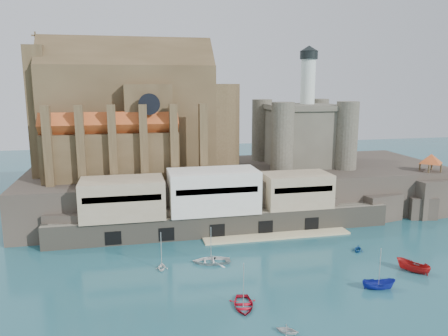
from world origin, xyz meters
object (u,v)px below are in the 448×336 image
church (138,119)px  boat_0 (243,307)px  pavilion (431,160)px  boat_1 (287,333)px  boat_2 (378,289)px  castle_keep (302,131)px

church → boat_0: church is taller
pavilion → boat_1: size_ratio=2.26×
boat_1 → boat_0: bearing=60.5°
boat_1 → boat_2: size_ratio=0.57×
castle_keep → pavilion: size_ratio=4.58×
church → pavilion: church is taller
castle_keep → boat_0: (-27.91, -48.66, -18.31)m
church → boat_0: size_ratio=8.33×
pavilion → boat_2: bearing=-134.9°
pavilion → boat_1: pavilion is taller
church → castle_keep: church is taller
castle_keep → pavilion: 30.50m
castle_keep → pavilion: bearing=-30.2°
boat_0 → castle_keep: bearing=70.4°
boat_1 → boat_2: (17.48, 8.17, 0.00)m
church → boat_1: bearing=-74.3°
church → boat_1: 63.04m
castle_keep → boat_1: (-24.26, -56.05, -18.31)m
pavilion → boat_0: pavilion is taller
church → pavilion: size_ratio=7.34×
castle_keep → church: bearing=178.9°
boat_1 → boat_2: boat_2 is taller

